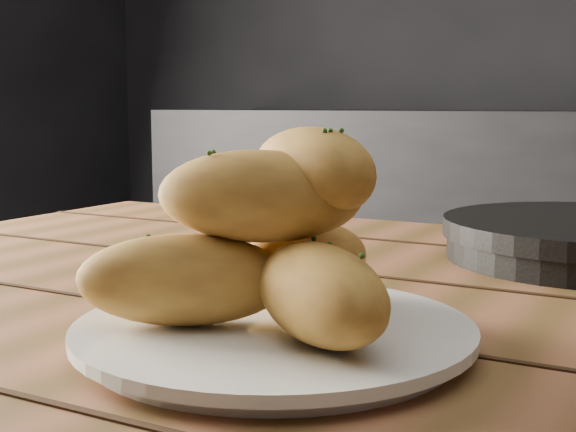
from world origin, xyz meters
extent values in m
cube|color=brown|center=(0.04, 0.02, 0.73)|extent=(1.52, 0.93, 0.04)
cylinder|color=white|center=(-0.07, -0.13, 0.76)|extent=(0.25, 0.25, 0.01)
cylinder|color=white|center=(-0.07, -0.13, 0.76)|extent=(0.28, 0.28, 0.01)
ellipsoid|color=gold|center=(-0.13, -0.17, 0.80)|extent=(0.16, 0.13, 0.06)
ellipsoid|color=gold|center=(-0.03, -0.16, 0.80)|extent=(0.15, 0.14, 0.06)
ellipsoid|color=gold|center=(-0.08, -0.08, 0.80)|extent=(0.09, 0.15, 0.06)
ellipsoid|color=gold|center=(-0.08, -0.14, 0.86)|extent=(0.15, 0.10, 0.06)
ellipsoid|color=gold|center=(-0.06, -0.10, 0.87)|extent=(0.15, 0.13, 0.06)
camera|label=1|loc=(0.19, -0.60, 0.92)|focal=50.00mm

